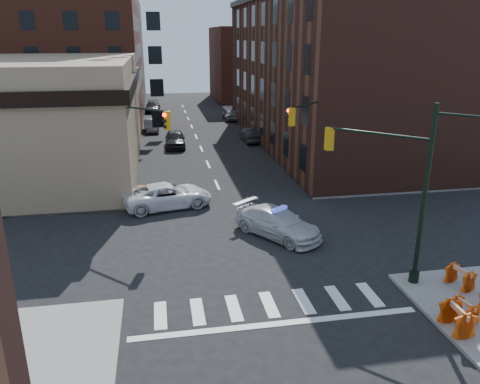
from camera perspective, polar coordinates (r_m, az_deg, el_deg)
name	(u,v)px	position (r m, az deg, el deg)	size (l,w,h in m)	color
ground	(240,239)	(26.02, 0.06, -5.71)	(140.00, 140.00, 0.00)	black
sidewalk_ne	(371,122)	(63.24, 15.67, 8.21)	(34.00, 54.50, 0.15)	gray
apartment_block	(31,24)	(64.95, -24.13, 18.20)	(25.00, 25.00, 24.00)	#5E2A1D
commercial_row_ne	(328,74)	(49.10, 10.72, 13.94)	(14.00, 34.00, 14.00)	#4A271D
filler_nw	(82,52)	(86.20, -18.74, 15.84)	(20.00, 18.00, 16.00)	brown
filler_ne	(261,64)	(83.49, 2.56, 15.32)	(16.00, 16.00, 12.00)	#5E2A1D
signal_pole_se	(400,183)	(21.43, 18.90, 1.05)	(5.40, 5.27, 8.00)	black
signal_pole_nw	(131,145)	(29.42, -13.17, 5.59)	(3.58, 3.67, 8.00)	black
signal_pole_ne	(314,138)	(31.06, 9.00, 6.52)	(3.67, 3.58, 8.00)	black
tree_ne_near	(266,106)	(51.22, 3.22, 10.45)	(3.00, 3.00, 4.85)	black
tree_ne_far	(252,97)	(58.97, 1.41, 11.54)	(3.00, 3.00, 4.85)	black
police_car	(278,223)	(26.18, 4.60, -3.76)	(2.19, 5.38, 1.56)	silver
pickup	(168,195)	(30.78, -8.79, -0.42)	(2.64, 5.72, 1.59)	white
parked_car_wnear	(175,139)	(47.65, -7.92, 6.43)	(1.95, 4.85, 1.65)	black
parked_car_wfar	(151,126)	(56.10, -10.77, 7.97)	(1.47, 4.20, 1.38)	gray
parked_car_wdeep	(153,107)	(70.90, -10.61, 10.18)	(2.08, 5.12, 1.48)	black
parked_car_enear	(251,135)	(49.65, 1.35, 7.01)	(1.60, 4.58, 1.51)	black
parked_car_efar	(231,114)	(62.94, -1.16, 9.47)	(1.77, 4.41, 1.50)	gray
pedestrian_a	(77,187)	(32.93, -19.22, 0.53)	(0.68, 0.45, 1.88)	black
pedestrian_b	(44,188)	(33.71, -22.83, 0.45)	(0.88, 0.69, 1.81)	black
pedestrian_c	(40,198)	(32.12, -23.19, -0.65)	(0.94, 0.39, 1.60)	black
barrel_road	(266,213)	(28.50, 3.14, -2.55)	(0.49, 0.49, 0.88)	#DC450A
barrel_bank	(141,194)	(32.13, -11.93, -0.25)	(0.62, 0.62, 1.11)	orange
barricade_se_a	(460,278)	(22.93, 25.25, -9.45)	(1.24, 0.62, 0.93)	red
barricade_se_c	(464,311)	(20.62, 25.67, -12.92)	(1.09, 0.54, 0.82)	#EA5E0B
barricade_se_d	(457,319)	(19.78, 24.91, -13.86)	(1.36, 0.68, 1.02)	#CD4409
barricade_nw_a	(119,190)	(33.04, -14.50, 0.21)	(1.28, 0.64, 0.96)	red
barricade_nw_b	(93,195)	(32.35, -17.47, -0.40)	(1.36, 0.68, 1.02)	#D7610A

